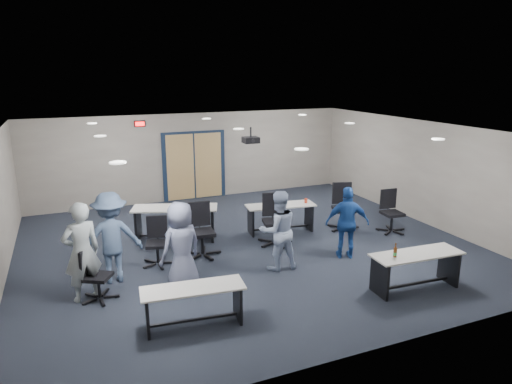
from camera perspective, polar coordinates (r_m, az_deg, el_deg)
name	(u,v)px	position (r m, az deg, el deg)	size (l,w,h in m)	color
floor	(247,246)	(10.68, -1.10, -6.79)	(10.00, 10.00, 0.00)	black
back_wall	(194,157)	(14.44, -7.79, 4.41)	(10.00, 0.04, 2.70)	gray
front_wall	(368,267)	(6.52, 13.88, -9.05)	(10.00, 0.04, 2.70)	gray
right_wall	(421,172)	(12.92, 19.94, 2.41)	(0.04, 9.00, 2.70)	gray
ceiling	(247,130)	(10.00, -1.18, 7.74)	(10.00, 9.00, 0.04)	white
double_door	(194,166)	(14.46, -7.71, 3.21)	(2.00, 0.07, 2.20)	#111D33
exit_sign	(140,124)	(13.90, -14.33, 8.27)	(0.32, 0.07, 0.18)	black
ceiling_projector	(251,140)	(10.61, -0.66, 6.54)	(0.35, 0.32, 0.37)	black
ceiling_can_lights	(242,130)	(10.24, -1.70, 7.73)	(6.24, 5.74, 0.02)	white
table_front_left	(193,299)	(7.47, -7.85, -13.16)	(1.68, 0.72, 0.66)	#B2AFA8
table_front_right	(416,264)	(9.02, 19.32, -8.53)	(1.77, 0.68, 0.97)	#B2AFA8
table_back_left	(175,218)	(11.08, -10.06, -3.16)	(2.11, 1.30, 0.81)	#B2AFA8
table_back_right	(281,213)	(11.50, 3.11, -2.65)	(1.80, 0.81, 0.82)	#B2AFA8
chair_back_a	(157,242)	(9.74, -12.26, -6.14)	(0.64, 0.64, 1.02)	black
chair_back_b	(202,231)	(10.01, -6.78, -4.82)	(0.74, 0.74, 1.18)	black
chair_back_c	(275,220)	(10.62, 2.35, -3.52)	(0.75, 0.75, 1.19)	black
chair_back_d	(344,207)	(11.81, 10.92, -1.88)	(0.74, 0.74, 1.18)	black
chair_loose_left	(98,275)	(8.61, -19.16, -9.75)	(0.60, 0.60, 0.96)	black
chair_loose_right	(392,212)	(11.91, 16.69, -2.38)	(0.67, 0.67, 1.07)	black
person_gray	(82,252)	(8.55, -20.95, -7.03)	(0.66, 0.43, 1.80)	#949FA1
person_plaid	(181,246)	(8.51, -9.34, -6.73)	(0.82, 0.53, 1.68)	slate
person_lightblue	(278,230)	(9.26, 2.78, -4.82)	(0.80, 0.63, 1.65)	#A3B5D7
person_navy	(347,223)	(10.01, 11.34, -3.79)	(0.93, 0.39, 1.58)	navy
person_back	(111,237)	(9.12, -17.65, -5.44)	(1.15, 0.66, 1.78)	#475D80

